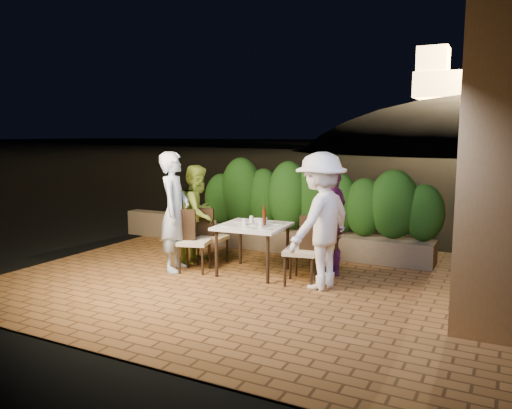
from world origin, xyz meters
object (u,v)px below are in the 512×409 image
Objects in this scene: chair_left_back at (213,236)px; diner_blue at (175,212)px; beer_bottle at (264,215)px; dining_table at (253,249)px; diner_green at (198,214)px; chair_left_front at (194,241)px; diner_purple at (332,222)px; parapet_lamp at (188,212)px; bowl at (257,220)px; chair_right_back at (313,245)px; chair_right_front at (301,250)px; diner_white at (321,221)px.

diner_blue is (-0.32, -0.58, 0.47)m from chair_left_back.
chair_left_back is (-1.00, 0.13, -0.45)m from beer_bottle.
diner_green reaches higher than dining_table.
diner_purple is (1.99, 0.66, 0.34)m from chair_left_front.
beer_bottle is 2.93m from parapet_lamp.
chair_right_back is (0.94, 0.00, -0.30)m from bowl.
dining_table is 1.03× the size of chair_left_front.
chair_right_front is at bearing -25.82° from diner_purple.
beer_bottle is 1.65× the size of bowl.
chair_left_front is at bearing -94.79° from chair_left_back.
chair_left_front reaches higher than parapet_lamp.
chair_left_back is at bearing -24.00° from chair_right_front.
diner_green is at bearing 102.21° from chair_left_front.
diner_green is (-1.30, 0.16, -0.10)m from beer_bottle.
chair_right_front is 0.67m from diner_purple.
diner_blue is at bearing -161.30° from dining_table.
diner_purple reaches higher than chair_left_back.
chair_left_front is (-0.78, -0.60, -0.29)m from bowl.
diner_green is at bearing -49.62° from parapet_lamp.
diner_purple is at bearing 0.55° from chair_left_back.
chair_right_front is at bearing -11.84° from dining_table.
dining_table is 0.56m from beer_bottle.
chair_left_front is at bearing -69.31° from diner_purple.
diner_blue is at bearing -122.34° from chair_left_back.
chair_left_back is at bearing -87.65° from diner_white.
chair_left_front is at bearing -52.73° from parapet_lamp.
diner_purple is at bearing -91.64° from diner_blue.
chair_right_back is at bearing 3.56° from chair_left_front.
diner_white reaches higher than chair_left_front.
diner_blue is at bearing -69.98° from diner_purple.
chair_right_back is at bearing 0.20° from bowl.
diner_green is at bearing -84.61° from diner_purple.
diner_blue reaches higher than chair_left_back.
chair_right_back is at bearing -103.34° from chair_right_front.
diner_blue is at bearing -148.29° from bowl.
bowl is at bearing 15.39° from chair_right_back.
bowl is 0.99m from chair_right_back.
diner_blue is at bearing -59.98° from parapet_lamp.
parapet_lamp is (-1.46, 1.92, 0.09)m from chair_left_front.
diner_blue is (-1.16, -0.39, 0.55)m from dining_table.
beer_bottle is at bearing -71.67° from diner_purple.
diner_purple is (1.21, 0.06, 0.05)m from bowl.
chair_right_front reaches higher than dining_table.
bowl is 0.20× the size of chair_right_back.
bowl is (-0.07, 0.28, 0.40)m from dining_table.
chair_left_front is at bearing -73.17° from diner_white.
diner_purple reaches higher than chair_right_front.
chair_left_back is 0.49× the size of diner_blue.
diner_blue is (-2.02, -0.21, 0.43)m from chair_right_front.
diner_green is 2.34m from diner_white.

